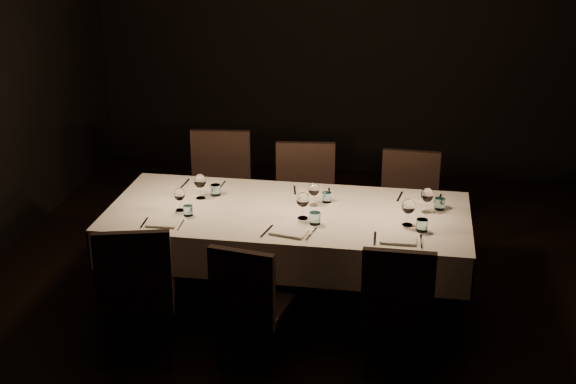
% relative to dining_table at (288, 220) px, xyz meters
% --- Properties ---
extents(room, '(5.01, 6.01, 3.01)m').
position_rel_dining_table_xyz_m(room, '(0.00, 0.00, 0.81)').
color(room, black).
rests_on(room, ground).
extents(dining_table, '(2.52, 1.12, 0.76)m').
position_rel_dining_table_xyz_m(dining_table, '(0.00, 0.00, 0.00)').
color(dining_table, black).
rests_on(dining_table, ground).
extents(chair_near_left, '(0.57, 0.57, 0.97)m').
position_rel_dining_table_xyz_m(chair_near_left, '(-0.82, -0.86, -0.16)').
color(chair_near_left, black).
rests_on(chair_near_left, ground).
extents(place_setting_near_left, '(0.30, 0.39, 0.16)m').
position_rel_dining_table_xyz_m(place_setting_near_left, '(-0.74, -0.22, 0.14)').
color(place_setting_near_left, white).
rests_on(place_setting_near_left, dining_table).
extents(chair_near_center, '(0.49, 0.49, 0.87)m').
position_rel_dining_table_xyz_m(chair_near_center, '(-0.11, -0.82, -0.20)').
color(chair_near_center, black).
rests_on(chair_near_center, ground).
extents(place_setting_near_center, '(0.36, 0.41, 0.19)m').
position_rel_dining_table_xyz_m(place_setting_near_center, '(0.13, -0.22, 0.15)').
color(place_setting_near_center, white).
rests_on(place_setting_near_center, dining_table).
extents(chair_near_right, '(0.44, 0.44, 0.91)m').
position_rel_dining_table_xyz_m(chair_near_right, '(0.80, -0.73, -0.18)').
color(chair_near_right, black).
rests_on(chair_near_right, ground).
extents(place_setting_near_right, '(0.35, 0.41, 0.19)m').
position_rel_dining_table_xyz_m(place_setting_near_right, '(0.84, -0.22, 0.15)').
color(place_setting_near_right, white).
rests_on(place_setting_near_right, dining_table).
extents(chair_far_left, '(0.54, 0.54, 1.02)m').
position_rel_dining_table_xyz_m(chair_far_left, '(-0.71, 0.84, -0.13)').
color(chair_far_left, black).
rests_on(chair_far_left, ground).
extents(place_setting_far_left, '(0.33, 0.41, 0.18)m').
position_rel_dining_table_xyz_m(place_setting_far_left, '(-0.66, 0.22, 0.15)').
color(place_setting_far_left, white).
rests_on(place_setting_far_left, dining_table).
extents(chair_far_center, '(0.52, 0.52, 0.98)m').
position_rel_dining_table_xyz_m(chair_far_center, '(0.01, 0.76, -0.15)').
color(chair_far_center, black).
rests_on(chair_far_center, ground).
extents(place_setting_far_center, '(0.32, 0.39, 0.17)m').
position_rel_dining_table_xyz_m(place_setting_far_center, '(0.17, 0.22, 0.14)').
color(place_setting_far_center, white).
rests_on(place_setting_far_center, dining_table).
extents(chair_far_right, '(0.47, 0.47, 0.94)m').
position_rel_dining_table_xyz_m(chair_far_right, '(0.82, 0.81, -0.17)').
color(chair_far_right, black).
rests_on(chair_far_right, ground).
extents(place_setting_far_right, '(0.34, 0.41, 0.18)m').
position_rel_dining_table_xyz_m(place_setting_far_right, '(0.96, 0.22, 0.15)').
color(place_setting_far_right, white).
rests_on(place_setting_far_right, dining_table).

